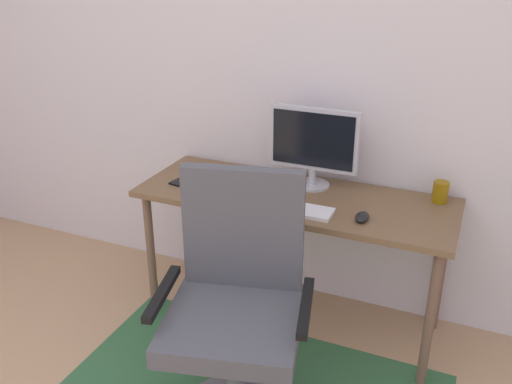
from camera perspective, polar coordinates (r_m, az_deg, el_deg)
The scene contains 8 objects.
wall_back at distance 2.93m, azimuth 3.88°, elevation 12.99°, with size 6.00×0.10×2.60m, color silver.
desk at distance 2.76m, azimuth 3.96°, elevation -1.78°, with size 1.56×0.57×0.73m.
monitor at distance 2.76m, azimuth 5.97°, elevation 5.09°, with size 0.45×0.18×0.41m.
keyboard at distance 2.57m, azimuth 3.22°, elevation -1.60°, with size 0.43×0.13×0.02m, color white.
computer_mouse at distance 2.51m, azimuth 10.89°, elevation -2.54°, with size 0.06×0.10×0.03m, color black.
coffee_cup at distance 2.77m, azimuth 18.49°, elevation 0.00°, with size 0.07×0.07×0.10m, color #84600A.
cell_phone at distance 2.90m, azimuth -7.59°, elevation 1.18°, with size 0.07×0.14×0.01m, color black.
office_chair at distance 2.27m, azimuth -2.02°, elevation -12.94°, with size 0.67×0.63×1.07m.
Camera 1 is at (0.96, -0.51, 1.84)m, focal length 38.76 mm.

